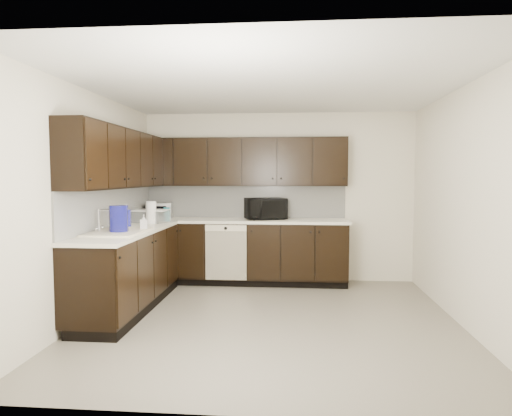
# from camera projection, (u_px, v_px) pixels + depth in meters

# --- Properties ---
(floor) EXTENTS (4.00, 4.00, 0.00)m
(floor) POSITION_uv_depth(u_px,v_px,m) (270.00, 320.00, 4.95)
(floor) COLOR gray
(floor) RESTS_ON ground
(ceiling) EXTENTS (4.00, 4.00, 0.00)m
(ceiling) POSITION_uv_depth(u_px,v_px,m) (271.00, 87.00, 4.77)
(ceiling) COLOR white
(ceiling) RESTS_ON wall_back
(wall_back) EXTENTS (4.00, 0.02, 2.50)m
(wall_back) POSITION_uv_depth(u_px,v_px,m) (278.00, 197.00, 6.85)
(wall_back) COLOR beige
(wall_back) RESTS_ON floor
(wall_left) EXTENTS (0.02, 4.00, 2.50)m
(wall_left) POSITION_uv_depth(u_px,v_px,m) (90.00, 205.00, 5.03)
(wall_left) COLOR beige
(wall_left) RESTS_ON floor
(wall_right) EXTENTS (0.02, 4.00, 2.50)m
(wall_right) POSITION_uv_depth(u_px,v_px,m) (465.00, 207.00, 4.69)
(wall_right) COLOR beige
(wall_right) RESTS_ON floor
(wall_front) EXTENTS (4.00, 0.02, 2.50)m
(wall_front) POSITION_uv_depth(u_px,v_px,m) (254.00, 226.00, 2.87)
(wall_front) COLOR beige
(wall_front) RESTS_ON floor
(lower_cabinets) EXTENTS (3.00, 2.80, 0.90)m
(lower_cabinets) POSITION_uv_depth(u_px,v_px,m) (200.00, 262.00, 6.11)
(lower_cabinets) COLOR black
(lower_cabinets) RESTS_ON floor
(countertop) EXTENTS (3.03, 2.83, 0.04)m
(countertop) POSITION_uv_depth(u_px,v_px,m) (199.00, 224.00, 6.07)
(countertop) COLOR white
(countertop) RESTS_ON lower_cabinets
(backsplash) EXTENTS (3.00, 2.80, 0.48)m
(backsplash) POSITION_uv_depth(u_px,v_px,m) (188.00, 204.00, 6.28)
(backsplash) COLOR silver
(backsplash) RESTS_ON countertop
(upper_cabinets) EXTENTS (3.00, 2.80, 0.70)m
(upper_cabinets) POSITION_uv_depth(u_px,v_px,m) (194.00, 161.00, 6.11)
(upper_cabinets) COLOR black
(upper_cabinets) RESTS_ON wall_back
(dishwasher) EXTENTS (0.58, 0.04, 0.78)m
(dishwasher) POSITION_uv_depth(u_px,v_px,m) (226.00, 249.00, 6.37)
(dishwasher) COLOR beige
(dishwasher) RESTS_ON lower_cabinets
(sink) EXTENTS (0.54, 0.82, 0.42)m
(sink) POSITION_uv_depth(u_px,v_px,m) (118.00, 238.00, 5.02)
(sink) COLOR beige
(sink) RESTS_ON countertop
(microwave) EXTENTS (0.65, 0.55, 0.31)m
(microwave) POSITION_uv_depth(u_px,v_px,m) (266.00, 209.00, 6.59)
(microwave) COLOR black
(microwave) RESTS_ON countertop
(soap_bottle_a) EXTENTS (0.10, 0.10, 0.18)m
(soap_bottle_a) POSITION_uv_depth(u_px,v_px,m) (144.00, 222.00, 5.26)
(soap_bottle_a) COLOR gray
(soap_bottle_a) RESTS_ON countertop
(soap_bottle_b) EXTENTS (0.10, 0.10, 0.27)m
(soap_bottle_b) POSITION_uv_depth(u_px,v_px,m) (127.00, 215.00, 5.77)
(soap_bottle_b) COLOR gray
(soap_bottle_b) RESTS_ON countertop
(toaster_oven) EXTENTS (0.40, 0.33, 0.23)m
(toaster_oven) POSITION_uv_depth(u_px,v_px,m) (159.00, 210.00, 6.77)
(toaster_oven) COLOR silver
(toaster_oven) RESTS_ON countertop
(storage_bin) EXTENTS (0.48, 0.40, 0.17)m
(storage_bin) POSITION_uv_depth(u_px,v_px,m) (151.00, 216.00, 6.14)
(storage_bin) COLOR silver
(storage_bin) RESTS_ON countertop
(blue_pitcher) EXTENTS (0.27, 0.27, 0.30)m
(blue_pitcher) POSITION_uv_depth(u_px,v_px,m) (119.00, 219.00, 4.96)
(blue_pitcher) COLOR #0E0F89
(blue_pitcher) RESTS_ON countertop
(teal_tumbler) EXTENTS (0.09, 0.09, 0.19)m
(teal_tumbler) POSITION_uv_depth(u_px,v_px,m) (167.00, 214.00, 6.35)
(teal_tumbler) COLOR #0C778D
(teal_tumbler) RESTS_ON countertop
(paper_towel_roll) EXTENTS (0.16, 0.16, 0.29)m
(paper_towel_roll) POSITION_uv_depth(u_px,v_px,m) (151.00, 213.00, 5.97)
(paper_towel_roll) COLOR white
(paper_towel_roll) RESTS_ON countertop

